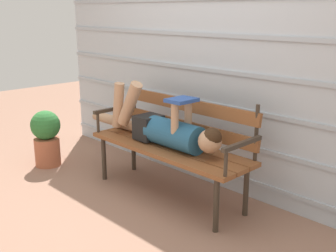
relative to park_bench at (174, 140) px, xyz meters
name	(u,v)px	position (x,y,z in m)	size (l,w,h in m)	color
ground_plane	(156,200)	(0.00, -0.21, -0.51)	(12.00, 12.00, 0.00)	#936B56
house_siding	(209,52)	(0.00, 0.45, 0.73)	(4.31, 0.08, 2.48)	#B2BCC6
park_bench	(174,140)	(0.00, 0.00, 0.00)	(1.60, 0.50, 0.92)	brown
reclining_person	(162,128)	(-0.07, -0.07, 0.11)	(1.73, 0.26, 0.54)	#23567A
potted_plant	(46,136)	(-1.45, -0.46, -0.19)	(0.31, 0.31, 0.60)	#AD5B3D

